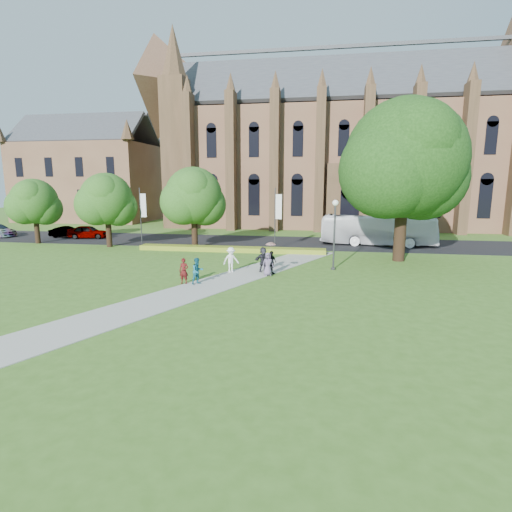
% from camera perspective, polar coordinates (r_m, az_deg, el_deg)
% --- Properties ---
extents(ground, '(160.00, 160.00, 0.00)m').
position_cam_1_polar(ground, '(25.31, -5.99, -4.42)').
color(ground, '#3F681F').
rests_on(ground, ground).
extents(road, '(160.00, 10.00, 0.02)m').
position_cam_1_polar(road, '(44.53, 0.88, 2.03)').
color(road, black).
rests_on(road, ground).
extents(footpath, '(15.58, 28.54, 0.04)m').
position_cam_1_polar(footpath, '(26.24, -5.41, -3.84)').
color(footpath, '#B2B2A8').
rests_on(footpath, ground).
extents(flower_hedge, '(18.00, 1.40, 0.45)m').
position_cam_1_polar(flower_hedge, '(38.27, -3.62, 0.98)').
color(flower_hedge, '#ACA722').
rests_on(flower_hedge, ground).
extents(cathedral, '(52.60, 18.25, 28.00)m').
position_cam_1_polar(cathedral, '(63.73, 13.03, 15.96)').
color(cathedral, brown).
rests_on(cathedral, ground).
extents(building_west, '(22.00, 14.00, 18.30)m').
position_cam_1_polar(building_west, '(77.19, -22.71, 11.60)').
color(building_west, brown).
rests_on(building_west, ground).
extents(streetlamp, '(0.44, 0.44, 5.24)m').
position_cam_1_polar(streetlamp, '(30.24, 11.17, 4.20)').
color(streetlamp, '#38383D').
rests_on(streetlamp, ground).
extents(large_tree, '(9.60, 9.60, 13.20)m').
position_cam_1_polar(large_tree, '(35.21, 20.48, 12.85)').
color(large_tree, '#332114').
rests_on(large_tree, ground).
extents(street_tree_0, '(5.20, 5.20, 7.50)m').
position_cam_1_polar(street_tree_0, '(43.38, -20.56, 7.62)').
color(street_tree_0, '#332114').
rests_on(street_tree_0, ground).
extents(street_tree_1, '(5.60, 5.60, 8.05)m').
position_cam_1_polar(street_tree_1, '(40.13, -8.91, 8.48)').
color(street_tree_1, '#332114').
rests_on(street_tree_1, ground).
extents(street_tree_2, '(4.80, 4.80, 6.95)m').
position_cam_1_polar(street_tree_2, '(49.29, -29.11, 6.82)').
color(street_tree_2, '#332114').
rests_on(street_tree_2, ground).
extents(banner_pole_0, '(0.70, 0.10, 6.00)m').
position_cam_1_polar(banner_pole_0, '(39.15, 2.90, 5.86)').
color(banner_pole_0, '#38383D').
rests_on(banner_pole_0, ground).
extents(banner_pole_1, '(0.70, 0.10, 6.00)m').
position_cam_1_polar(banner_pole_1, '(43.07, -16.03, 5.88)').
color(banner_pole_1, '#38383D').
rests_on(banner_pole_1, ground).
extents(tour_coach, '(11.87, 3.58, 3.26)m').
position_cam_1_polar(tour_coach, '(43.68, 16.96, 3.60)').
color(tour_coach, silver).
rests_on(tour_coach, road).
extents(car_0, '(4.78, 2.63, 1.54)m').
position_cam_1_polar(car_0, '(51.32, -22.88, 3.20)').
color(car_0, gray).
rests_on(car_0, road).
extents(car_1, '(4.17, 2.12, 1.31)m').
position_cam_1_polar(car_1, '(53.33, -25.35, 3.13)').
color(car_1, gray).
rests_on(car_1, road).
extents(pedestrian_0, '(0.61, 0.41, 1.67)m').
position_cam_1_polar(pedestrian_0, '(26.09, -10.28, -2.11)').
color(pedestrian_0, '#4D1211').
rests_on(pedestrian_0, footpath).
extents(pedestrian_1, '(1.03, 1.05, 1.71)m').
position_cam_1_polar(pedestrian_1, '(25.82, -8.35, -2.14)').
color(pedestrian_1, '#165A70').
rests_on(pedestrian_1, footpath).
extents(pedestrian_2, '(1.36, 1.22, 1.83)m').
position_cam_1_polar(pedestrian_2, '(29.05, -3.60, -0.54)').
color(pedestrian_2, white).
rests_on(pedestrian_2, footpath).
extents(pedestrian_3, '(0.93, 1.02, 1.68)m').
position_cam_1_polar(pedestrian_3, '(28.37, 2.17, -0.95)').
color(pedestrian_3, black).
rests_on(pedestrian_3, footpath).
extents(pedestrian_4, '(0.94, 0.80, 1.63)m').
position_cam_1_polar(pedestrian_4, '(27.98, 1.72, -1.15)').
color(pedestrian_4, slate).
rests_on(pedestrian_4, footpath).
extents(pedestrian_5, '(1.57, 1.57, 1.82)m').
position_cam_1_polar(pedestrian_5, '(29.22, 1.04, -0.47)').
color(pedestrian_5, '#25252C').
rests_on(pedestrian_5, footpath).
extents(parasol, '(0.89, 0.89, 0.63)m').
position_cam_1_polar(parasol, '(27.85, 2.13, 1.15)').
color(parasol, '#E5A1B9').
rests_on(parasol, pedestrian_4).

